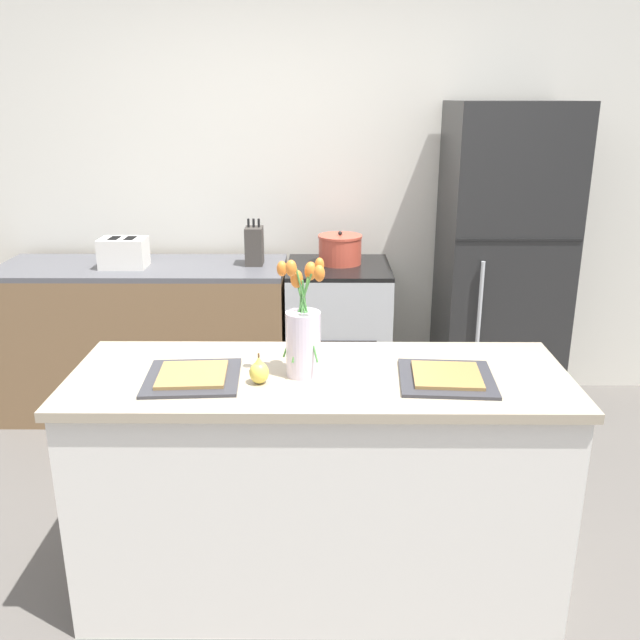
{
  "coord_description": "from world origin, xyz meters",
  "views": [
    {
      "loc": [
        0.02,
        -2.26,
        1.86
      ],
      "look_at": [
        0.0,
        0.25,
        1.03
      ],
      "focal_mm": 38.0,
      "sensor_mm": 36.0,
      "label": 1
    }
  ],
  "objects_px": {
    "pear_figurine": "(259,371)",
    "refrigerator": "(501,266)",
    "stove_range": "(338,339)",
    "toaster": "(124,253)",
    "cooking_pot": "(340,249)",
    "flower_vase": "(303,334)",
    "knife_block": "(254,246)",
    "plate_setting_left": "(193,377)",
    "plate_setting_right": "(447,377)"
  },
  "relations": [
    {
      "from": "stove_range",
      "to": "toaster",
      "type": "height_order",
      "value": "toaster"
    },
    {
      "from": "refrigerator",
      "to": "toaster",
      "type": "bearing_deg",
      "value": -178.72
    },
    {
      "from": "refrigerator",
      "to": "flower_vase",
      "type": "bearing_deg",
      "value": -124.48
    },
    {
      "from": "flower_vase",
      "to": "knife_block",
      "type": "distance_m",
      "value": 1.67
    },
    {
      "from": "toaster",
      "to": "knife_block",
      "type": "height_order",
      "value": "knife_block"
    },
    {
      "from": "toaster",
      "to": "plate_setting_right",
      "type": "bearing_deg",
      "value": -45.34
    },
    {
      "from": "stove_range",
      "to": "plate_setting_left",
      "type": "bearing_deg",
      "value": -108.33
    },
    {
      "from": "plate_setting_right",
      "to": "knife_block",
      "type": "xyz_separation_m",
      "value": [
        -0.84,
        1.68,
        0.11
      ]
    },
    {
      "from": "refrigerator",
      "to": "toaster",
      "type": "distance_m",
      "value": 2.19
    },
    {
      "from": "flower_vase",
      "to": "pear_figurine",
      "type": "xyz_separation_m",
      "value": [
        -0.15,
        -0.08,
        -0.11
      ]
    },
    {
      "from": "plate_setting_right",
      "to": "cooking_pot",
      "type": "height_order",
      "value": "cooking_pot"
    },
    {
      "from": "plate_setting_right",
      "to": "cooking_pot",
      "type": "xyz_separation_m",
      "value": [
        -0.34,
        1.71,
        0.09
      ]
    },
    {
      "from": "stove_range",
      "to": "plate_setting_left",
      "type": "distance_m",
      "value": 1.8
    },
    {
      "from": "plate_setting_left",
      "to": "plate_setting_right",
      "type": "distance_m",
      "value": 0.9
    },
    {
      "from": "stove_range",
      "to": "knife_block",
      "type": "distance_m",
      "value": 0.76
    },
    {
      "from": "refrigerator",
      "to": "plate_setting_right",
      "type": "relative_size",
      "value": 5.28
    },
    {
      "from": "stove_range",
      "to": "flower_vase",
      "type": "height_order",
      "value": "flower_vase"
    },
    {
      "from": "toaster",
      "to": "knife_block",
      "type": "relative_size",
      "value": 1.04
    },
    {
      "from": "plate_setting_right",
      "to": "knife_block",
      "type": "relative_size",
      "value": 1.29
    },
    {
      "from": "pear_figurine",
      "to": "toaster",
      "type": "relative_size",
      "value": 0.4
    },
    {
      "from": "pear_figurine",
      "to": "refrigerator",
      "type": "bearing_deg",
      "value": 53.29
    },
    {
      "from": "stove_range",
      "to": "cooking_pot",
      "type": "height_order",
      "value": "cooking_pot"
    },
    {
      "from": "flower_vase",
      "to": "pear_figurine",
      "type": "height_order",
      "value": "flower_vase"
    },
    {
      "from": "refrigerator",
      "to": "flower_vase",
      "type": "relative_size",
      "value": 4.23
    },
    {
      "from": "plate_setting_left",
      "to": "cooking_pot",
      "type": "distance_m",
      "value": 1.8
    },
    {
      "from": "refrigerator",
      "to": "pear_figurine",
      "type": "bearing_deg",
      "value": -126.71
    },
    {
      "from": "pear_figurine",
      "to": "plate_setting_left",
      "type": "relative_size",
      "value": 0.32
    },
    {
      "from": "pear_figurine",
      "to": "stove_range",
      "type": "bearing_deg",
      "value": 79.62
    },
    {
      "from": "stove_range",
      "to": "refrigerator",
      "type": "distance_m",
      "value": 1.06
    },
    {
      "from": "flower_vase",
      "to": "pear_figurine",
      "type": "distance_m",
      "value": 0.2
    },
    {
      "from": "stove_range",
      "to": "knife_block",
      "type": "relative_size",
      "value": 3.4
    },
    {
      "from": "flower_vase",
      "to": "plate_setting_left",
      "type": "height_order",
      "value": "flower_vase"
    },
    {
      "from": "knife_block",
      "to": "plate_setting_left",
      "type": "bearing_deg",
      "value": -91.88
    },
    {
      "from": "toaster",
      "to": "cooking_pot",
      "type": "relative_size",
      "value": 1.08
    },
    {
      "from": "stove_range",
      "to": "refrigerator",
      "type": "relative_size",
      "value": 0.5
    },
    {
      "from": "plate_setting_left",
      "to": "cooking_pot",
      "type": "height_order",
      "value": "cooking_pot"
    },
    {
      "from": "flower_vase",
      "to": "knife_block",
      "type": "relative_size",
      "value": 1.61
    },
    {
      "from": "stove_range",
      "to": "plate_setting_right",
      "type": "distance_m",
      "value": 1.75
    },
    {
      "from": "stove_range",
      "to": "toaster",
      "type": "xyz_separation_m",
      "value": [
        -1.24,
        -0.05,
        0.55
      ]
    },
    {
      "from": "cooking_pot",
      "to": "refrigerator",
      "type": "bearing_deg",
      "value": -3.08
    },
    {
      "from": "flower_vase",
      "to": "plate_setting_right",
      "type": "xyz_separation_m",
      "value": [
        0.51,
        -0.04,
        -0.14
      ]
    },
    {
      "from": "plate_setting_right",
      "to": "stove_range",
      "type": "bearing_deg",
      "value": 101.88
    },
    {
      "from": "stove_range",
      "to": "pear_figurine",
      "type": "distance_m",
      "value": 1.79
    },
    {
      "from": "toaster",
      "to": "cooking_pot",
      "type": "height_order",
      "value": "cooking_pot"
    },
    {
      "from": "plate_setting_right",
      "to": "pear_figurine",
      "type": "bearing_deg",
      "value": -177.22
    },
    {
      "from": "pear_figurine",
      "to": "knife_block",
      "type": "bearing_deg",
      "value": 96.12
    },
    {
      "from": "plate_setting_left",
      "to": "cooking_pot",
      "type": "xyz_separation_m",
      "value": [
        0.56,
        1.71,
        0.09
      ]
    },
    {
      "from": "toaster",
      "to": "cooking_pot",
      "type": "bearing_deg",
      "value": 4.56
    },
    {
      "from": "refrigerator",
      "to": "knife_block",
      "type": "relative_size",
      "value": 6.81
    },
    {
      "from": "stove_range",
      "to": "toaster",
      "type": "distance_m",
      "value": 1.36
    }
  ]
}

